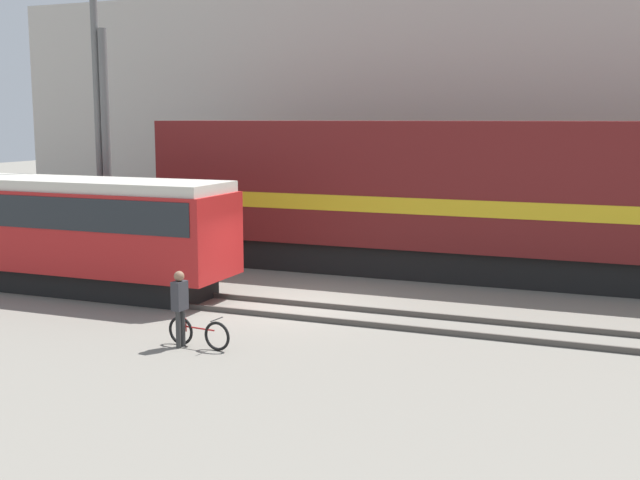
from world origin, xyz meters
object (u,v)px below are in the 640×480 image
at_px(bicycle, 199,333).
at_px(freight_locomotive, 479,197).
at_px(streetcar, 54,226).
at_px(utility_pole_left, 98,122).
at_px(utility_pole_center, 107,151).
at_px(person, 180,301).

bearing_deg(bicycle, freight_locomotive, 67.68).
xyz_separation_m(freight_locomotive, streetcar, (-11.28, -6.36, -0.70)).
xyz_separation_m(streetcar, utility_pole_left, (-0.70, 3.18, 3.04)).
distance_m(utility_pole_left, utility_pole_center, 1.01).
xyz_separation_m(bicycle, utility_pole_center, (-7.53, 6.98, 3.63)).
xyz_separation_m(bicycle, utility_pole_left, (-7.81, 6.98, 4.60)).
relative_size(bicycle, utility_pole_center, 0.21).
bearing_deg(streetcar, utility_pole_left, 102.48).
bearing_deg(freight_locomotive, person, -113.98).
height_order(freight_locomotive, streetcar, freight_locomotive).
bearing_deg(streetcar, bicycle, -28.14).
relative_size(streetcar, utility_pole_left, 1.14).
distance_m(freight_locomotive, streetcar, 12.97).
xyz_separation_m(freight_locomotive, bicycle, (-4.17, -10.16, -2.26)).
bearing_deg(person, utility_pole_left, 136.28).
xyz_separation_m(freight_locomotive, utility_pole_left, (-11.99, -3.18, 2.34)).
distance_m(person, utility_pole_left, 10.97).
bearing_deg(utility_pole_center, utility_pole_left, 180.00).
relative_size(freight_locomotive, utility_pole_center, 2.72).
relative_size(freight_locomotive, person, 12.51).
bearing_deg(utility_pole_center, person, -44.84).
distance_m(bicycle, person, 0.83).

